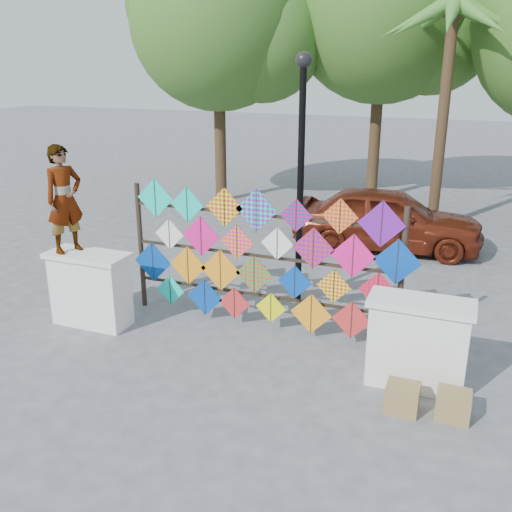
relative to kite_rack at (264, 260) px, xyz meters
name	(u,v)px	position (x,y,z in m)	size (l,w,h in m)	color
ground	(242,345)	(-0.09, -0.73, -1.22)	(80.00, 80.00, 0.00)	gray
parapet_left	(91,288)	(-2.79, -0.93, -0.57)	(1.40, 0.65, 1.28)	white
parapet_right	(418,343)	(2.61, -0.93, -0.57)	(1.40, 0.65, 1.28)	white
kite_rack	(264,260)	(0.00, 0.00, 0.00)	(4.96, 0.24, 2.42)	#2C2218
tree_west	(221,22)	(-4.49, 8.30, 4.16)	(5.85, 5.20, 8.01)	#4D3321
tree_mid	(387,9)	(0.01, 10.30, 4.55)	(6.30, 5.60, 8.61)	#4D3321
palm_tree	(452,33)	(2.11, 7.27, 3.73)	(3.62, 3.62, 5.83)	#4D3321
vendor_woman	(64,199)	(-3.14, -0.93, 0.95)	(0.65, 0.43, 1.78)	#99999E
sedan	(388,218)	(1.23, 5.12, -0.47)	(1.77, 4.39, 1.50)	maroon
lamppost	(301,159)	(0.21, 1.27, 1.47)	(0.28, 0.28, 4.46)	black
cardboard_box_near	(402,398)	(2.53, -1.63, -1.04)	(0.42, 0.37, 0.37)	olive
cardboard_box_far	(453,405)	(3.16, -1.55, -1.04)	(0.42, 0.39, 0.35)	olive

